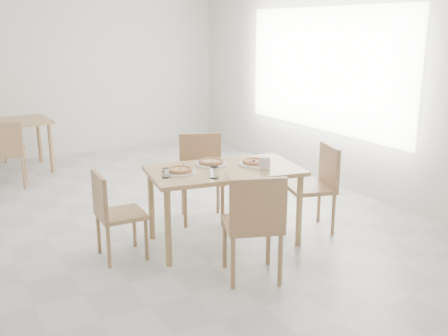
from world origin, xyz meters
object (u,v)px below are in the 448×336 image
chair_north (201,171)px  napkin_holder (265,164)px  chair_west (112,210)px  chair_east (318,181)px  chair_south (254,220)px  plate_margherita (180,172)px  chair_back_s (6,150)px  pizza_pepperoni (254,162)px  tumbler_a (214,173)px  tumbler_b (166,173)px  plate_mushroom (211,164)px  pizza_margherita (180,170)px  pizza_mushroom (211,162)px  main_table (224,177)px  plate_pepperoni (254,164)px

chair_north → napkin_holder: bearing=-58.0°
chair_west → chair_east: size_ratio=0.91×
chair_south → plate_margherita: bearing=-54.2°
chair_east → chair_west: bearing=-82.0°
chair_south → chair_back_s: (-1.34, 3.78, -0.02)m
pizza_pepperoni → tumbler_a: bearing=-159.4°
pizza_pepperoni → tumbler_b: 0.93m
plate_mushroom → tumbler_b: bearing=-161.9°
pizza_margherita → pizza_pepperoni: (0.76, -0.09, 0.00)m
pizza_mushroom → pizza_pepperoni: same height
main_table → pizza_pepperoni: size_ratio=6.21×
chair_north → plate_margherita: (-0.57, -0.67, 0.22)m
plate_margherita → pizza_margherita: pizza_margherita is taller
tumbler_a → chair_west: bearing=152.7°
plate_margherita → pizza_pepperoni: (0.76, -0.09, 0.02)m
chair_west → napkin_holder: (1.35, -0.42, 0.34)m
main_table → chair_west: 1.08m
chair_south → chair_east: (1.20, 0.65, -0.02)m
pizza_mushroom → chair_back_s: 3.17m
tumbler_a → chair_back_s: 3.46m
pizza_margherita → chair_back_s: chair_back_s is taller
plate_pepperoni → tumbler_a: 0.60m
chair_west → plate_margherita: chair_west is taller
napkin_holder → chair_east: bearing=37.6°
pizza_mushroom → tumbler_b: tumbler_b is taller
chair_west → plate_mushroom: chair_west is taller
chair_east → napkin_holder: bearing=-66.6°
chair_south → napkin_holder: 0.80m
chair_south → chair_east: chair_south is taller
tumbler_a → pizza_mushroom: bearing=64.6°
main_table → chair_west: size_ratio=1.89×
plate_margherita → plate_mushroom: bearing=16.6°
chair_south → chair_north: size_ratio=1.00×
chair_east → pizza_pepperoni: size_ratio=3.59×
main_table → pizza_mushroom: (-0.05, 0.17, 0.12)m
pizza_mushroom → napkin_holder: 0.54m
plate_mushroom → pizza_mushroom: (0.00, -0.00, 0.02)m
chair_east → pizza_mushroom: bearing=-90.6°
chair_south → pizza_pepperoni: chair_south is taller
plate_mushroom → chair_north: bearing=72.1°
chair_south → plate_mushroom: (0.15, 1.00, 0.22)m
tumbler_b → chair_back_s: chair_back_s is taller
chair_east → tumbler_b: 1.65m
chair_north → plate_mushroom: chair_north is taller
main_table → chair_east: (1.01, -0.18, -0.15)m
plate_pepperoni → tumbler_a: tumbler_a is taller
chair_north → tumbler_b: (-0.74, -0.73, 0.26)m
chair_south → plate_margherita: size_ratio=3.11×
chair_east → pizza_margherita: 1.49m
napkin_holder → pizza_margherita: bearing=-170.7°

